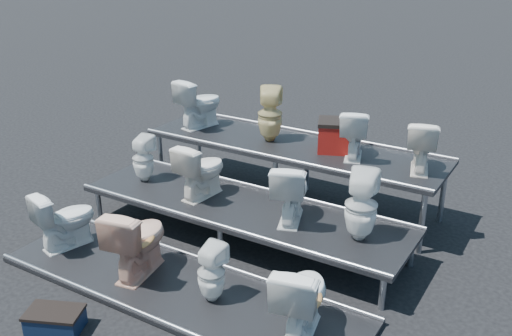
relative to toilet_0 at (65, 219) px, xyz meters
The scene contains 18 objects.
ground 2.15m from the toilet_0, 38.03° to the left, with size 80.00×80.00×0.00m, color black.
tier_front 1.71m from the toilet_0, ahead, with size 4.20×1.20×0.06m, color black.
tier_mid 2.12m from the toilet_0, 38.03° to the left, with size 4.20×1.20×0.46m, color black.
tier_back 3.09m from the toilet_0, 57.41° to the left, with size 4.20×1.20×0.86m, color black.
toilet_0 is the anchor object (origin of this frame).
toilet_1 1.14m from the toilet_0, ahead, with size 0.46×0.80×0.82m, color #DAA488.
toilet_2 2.12m from the toilet_0, ahead, with size 0.28×0.29×0.63m, color silver.
toilet_3 3.13m from the toilet_0, ahead, with size 0.44×0.77×0.78m, color silver.
toilet_4 1.35m from the toilet_0, 85.69° to the left, with size 0.28×0.29×0.63m, color silver.
toilet_5 1.72m from the toilet_0, 50.87° to the left, with size 0.40×0.70×0.71m, color white.
toilet_6 2.69m from the toilet_0, 29.25° to the left, with size 0.40×0.71×0.72m, color silver.
toilet_7 3.46m from the toilet_0, 22.26° to the left, with size 0.35×0.36×0.78m, color silver.
toilet_8 2.72m from the toilet_0, 88.03° to the left, with size 0.41×0.71×0.73m, color silver.
toilet_9 3.02m from the toilet_0, 63.44° to the left, with size 0.34×0.35×0.76m, color #D2BE7D.
toilet_10 3.72m from the toilet_0, 45.63° to the left, with size 0.36×0.64×0.65m, color silver.
toilet_11 4.36m from the toilet_0, 37.30° to the left, with size 0.36×0.64×0.65m, color white.
red_crate 3.59m from the toilet_0, 49.84° to the left, with size 0.51×0.41×0.37m, color maroon.
step_stool 1.58m from the toilet_0, 46.46° to the right, with size 0.51×0.31×0.18m, color black.
Camera 1 is at (3.39, -5.28, 3.53)m, focal length 40.00 mm.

